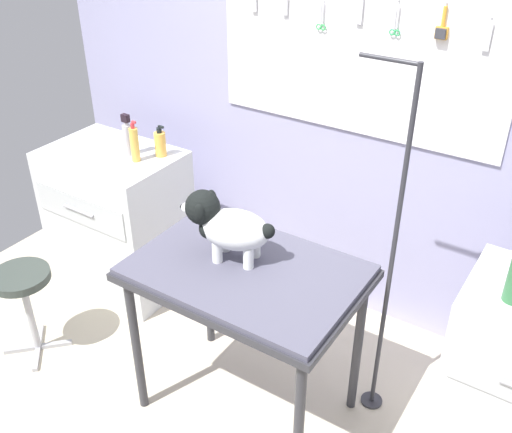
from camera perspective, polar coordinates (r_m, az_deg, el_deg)
The scene contains 10 objects.
ground at distance 3.11m, azimuth -3.76°, elevation -19.99°, with size 4.40×4.00×0.04m, color beige.
rear_wall_panel at distance 3.29m, azimuth 9.07°, elevation 8.78°, with size 4.00×0.11×2.30m.
grooming_table at distance 2.65m, azimuth -0.96°, elevation -6.43°, with size 1.01×0.69×0.87m.
grooming_arm at distance 2.71m, azimuth 12.66°, elevation -5.15°, with size 0.30×0.11×1.77m.
dog at distance 2.57m, azimuth -2.94°, elevation -0.81°, with size 0.43×0.27×0.31m.
counter_left at distance 3.82m, azimuth -13.11°, elevation -0.20°, with size 0.80×0.58×0.92m.
stool at distance 3.42m, azimuth -21.52°, elevation -6.53°, with size 0.31×0.31×0.53m.
conditioner_bottle at distance 3.43m, azimuth -11.63°, elevation 6.85°, with size 0.05×0.05×0.25m.
spray_bottle_tall at distance 3.52m, azimuth -12.28°, elevation 7.46°, with size 0.05×0.05×0.25m.
shampoo_bottle at distance 3.48m, azimuth -9.22°, elevation 6.96°, with size 0.07×0.07×0.19m.
Camera 1 is at (1.22, -1.52, 2.40)m, focal length 41.48 mm.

